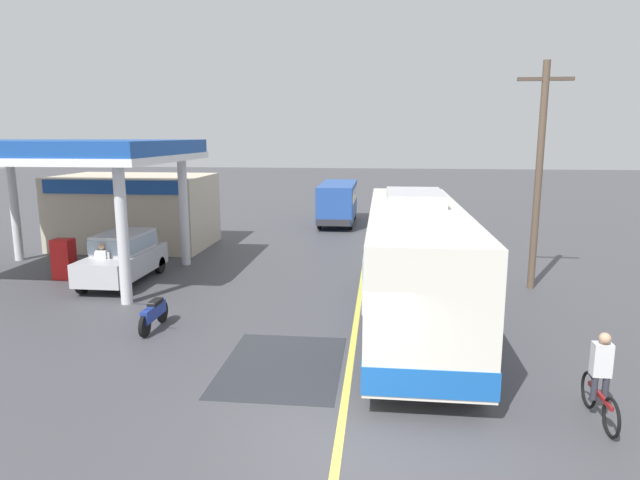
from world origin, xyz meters
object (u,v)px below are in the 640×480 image
Objects in this scene: minibus_opposing_lane at (338,200)px; motorcycle_parked_forecourt at (154,313)px; car_at_pump at (123,255)px; pedestrian_near_pump at (103,264)px; coach_bus_main at (415,265)px; cyclist_on_shoulder at (601,381)px.

minibus_opposing_lane is 19.21m from motorcycle_parked_forecourt.
car_at_pump reaches higher than motorcycle_parked_forecourt.
pedestrian_near_pump reaches higher than motorcycle_parked_forecourt.
coach_bus_main is 7.35m from motorcycle_parked_forecourt.
motorcycle_parked_forecourt is at bearing -100.75° from minibus_opposing_lane.
coach_bus_main is 10.70m from pedestrian_near_pump.
motorcycle_parked_forecourt is 4.82m from pedestrian_near_pump.
cyclist_on_shoulder is (6.74, -22.66, -0.69)m from minibus_opposing_lane.
minibus_opposing_lane is at bearing 79.25° from motorcycle_parked_forecourt.
coach_bus_main is 10.81m from car_at_pump.
car_at_pump is 2.31× the size of cyclist_on_shoulder.
coach_bus_main reaches higher than minibus_opposing_lane.
motorcycle_parked_forecourt is at bearing -170.55° from coach_bus_main.
minibus_opposing_lane is (6.66, 14.20, 0.46)m from car_at_pump.
car_at_pump is 2.53× the size of pedestrian_near_pump.
coach_bus_main is 2.63× the size of car_at_pump.
cyclist_on_shoulder is 1.10× the size of pedestrian_near_pump.
pedestrian_near_pump is (-3.28, 3.50, 0.49)m from motorcycle_parked_forecourt.
car_at_pump is 15.84m from cyclist_on_shoulder.
cyclist_on_shoulder is at bearing -20.32° from motorcycle_parked_forecourt.
coach_bus_main reaches higher than cyclist_on_shoulder.
pedestrian_near_pump is at bearing -114.07° from minibus_opposing_lane.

